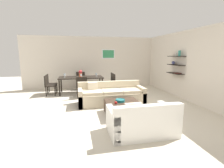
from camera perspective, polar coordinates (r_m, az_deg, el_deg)
ground_plane at (r=5.79m, az=-0.01°, el=-7.69°), size 18.00×18.00×0.00m
back_wall_unit at (r=9.04m, az=-2.78°, el=7.55°), size 8.40×0.09×2.70m
right_wall_shelf_unit at (r=7.30m, az=22.99°, el=6.07°), size 0.34×8.20×2.70m
sofa_beige at (r=6.03m, az=-0.35°, el=-4.07°), size 2.37×0.90×0.78m
loveseat_white at (r=3.87m, az=10.29°, el=-12.61°), size 1.49×0.90×0.78m
coffee_table at (r=4.98m, az=3.85°, el=-8.44°), size 1.00×1.04×0.38m
decorative_bowl at (r=4.96m, az=2.85°, el=-5.69°), size 0.29×0.29×0.08m
apple_on_coffee_table at (r=4.74m, az=1.33°, el=-6.47°), size 0.08×0.08×0.08m
dining_table at (r=7.75m, az=-10.71°, el=1.96°), size 1.99×0.97×0.75m
dining_chair_foot at (r=6.90m, az=-10.48°, el=-0.58°), size 0.44×0.44×0.88m
dining_chair_right_near at (r=7.72m, az=-0.16°, el=0.74°), size 0.44×0.44×0.88m
dining_chair_right_far at (r=8.14m, az=-0.79°, el=1.24°), size 0.44×0.44×0.88m
dining_chair_left_far at (r=8.09m, az=-20.68°, el=0.52°), size 0.44×0.44×0.88m
dining_chair_head at (r=8.66m, az=-10.81°, el=1.61°), size 0.44×0.44×0.88m
dining_chair_left_near at (r=7.67m, az=-21.16°, el=-0.03°), size 0.44×0.44×0.88m
wine_glass_right_near at (r=7.66m, az=-5.30°, el=3.24°), size 0.06×0.06×0.15m
wine_glass_left_near at (r=7.63m, az=-16.18°, el=3.04°), size 0.08×0.08×0.17m
wine_glass_foot at (r=7.31m, az=-10.68°, el=2.99°), size 0.07×0.07×0.19m
wine_glass_left_far at (r=7.87m, az=-16.05°, el=3.18°), size 0.06×0.06×0.17m
wine_glass_right_far at (r=7.90m, az=-5.50°, el=3.48°), size 0.07×0.07×0.15m
centerpiece_vase at (r=7.73m, az=-10.89°, el=3.68°), size 0.16×0.16×0.32m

